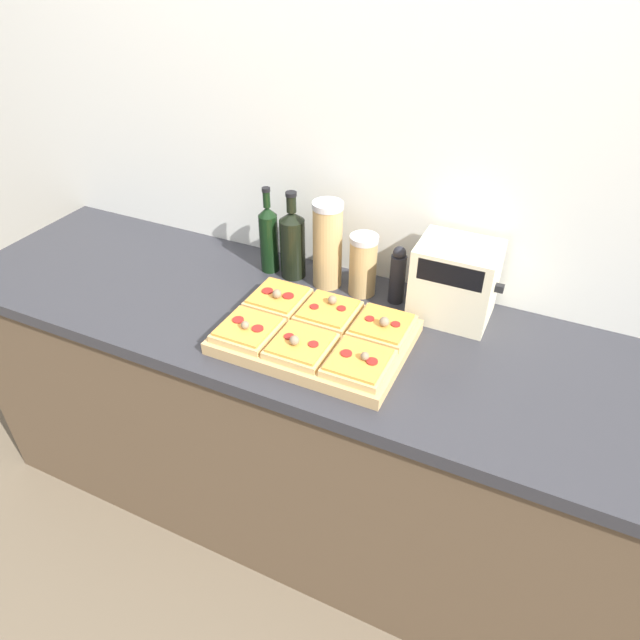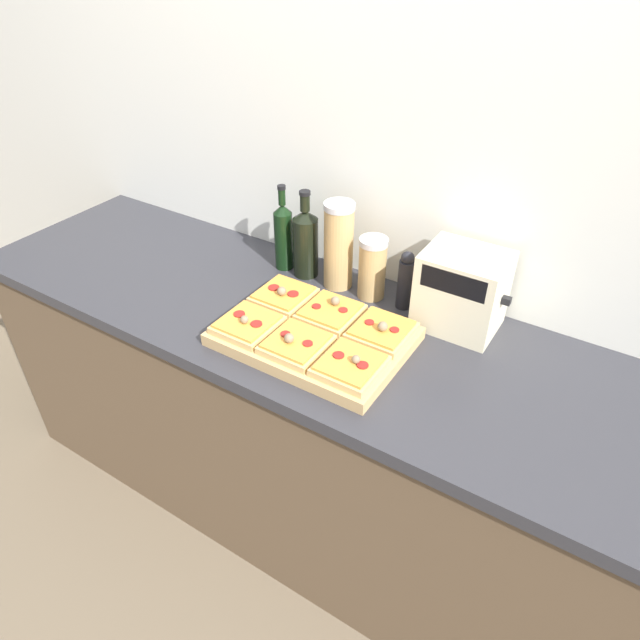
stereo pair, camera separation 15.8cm
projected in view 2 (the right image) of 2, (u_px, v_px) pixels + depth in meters
The scene contains 16 objects.
ground_plane at pixel (296, 593), 1.91m from camera, with size 12.00×12.00×0.00m, color brown.
wall_back at pixel (417, 171), 1.64m from camera, with size 6.00×0.06×2.50m.
kitchen_counter at pixel (348, 441), 1.87m from camera, with size 2.63×0.67×0.88m.
cutting_board at pixel (314, 336), 1.58m from camera, with size 0.51×0.36×0.04m, color tan.
pizza_slice_back_left at pixel (284, 295), 1.69m from camera, with size 0.15×0.16×0.05m.
pizza_slice_back_center at pixel (331, 312), 1.62m from camera, with size 0.15×0.16×0.05m.
pizza_slice_back_right at pixel (382, 331), 1.55m from camera, with size 0.15×0.16×0.06m.
pizza_slice_front_left at pixel (248, 324), 1.58m from camera, with size 0.15×0.16×0.05m.
pizza_slice_front_center at pixel (296, 343), 1.50m from camera, with size 0.15×0.16×0.05m.
pizza_slice_front_right at pixel (350, 365), 1.43m from camera, with size 0.15×0.16×0.05m.
olive_oil_bottle at pixel (283, 235), 1.86m from camera, with size 0.06×0.06×0.29m.
wine_bottle at pixel (306, 242), 1.82m from camera, with size 0.08×0.08×0.29m.
grain_jar_tall at pixel (339, 245), 1.75m from camera, with size 0.09×0.09×0.28m.
grain_jar_short at pixel (372, 268), 1.72m from camera, with size 0.09×0.09×0.20m.
pepper_mill at pixel (406, 280), 1.68m from camera, with size 0.05×0.05×0.19m.
toaster_oven at pixel (462, 291), 1.59m from camera, with size 0.25×0.18×0.23m.
Camera 2 is at (0.61, -0.81, 1.86)m, focal length 32.00 mm.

